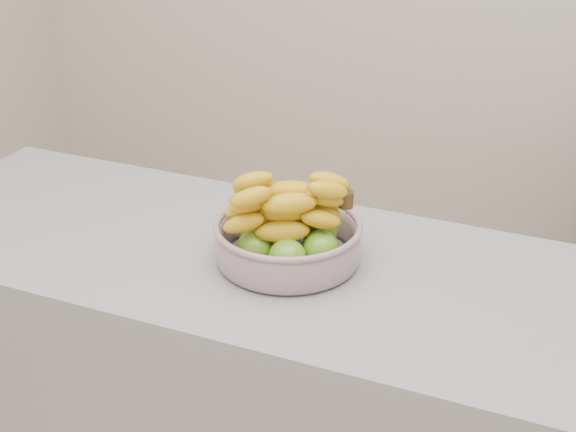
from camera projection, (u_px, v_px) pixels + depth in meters
name	position (u px, v px, depth m)	size (l,w,h in m)	color
fruit_bowl	(288.00, 236.00, 1.57)	(0.29, 0.29, 0.17)	#AABCCC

